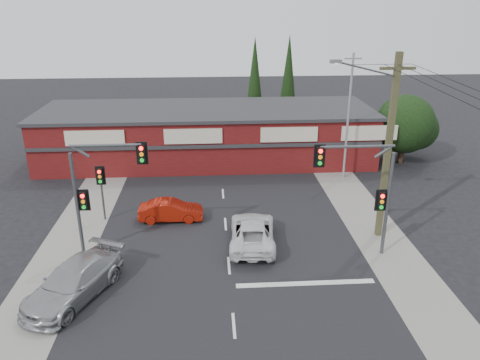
{
  "coord_description": "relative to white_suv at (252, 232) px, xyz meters",
  "views": [
    {
      "loc": [
        -0.78,
        -19.79,
        12.44
      ],
      "look_at": [
        0.73,
        3.0,
        3.51
      ],
      "focal_mm": 35.0,
      "sensor_mm": 36.0,
      "label": 1
    }
  ],
  "objects": [
    {
      "name": "stop_line",
      "position": [
        2.13,
        -4.0,
        -0.69
      ],
      "size": [
        6.5,
        0.35,
        0.01
      ],
      "primitive_type": "cube",
      "color": "silver",
      "rests_on": "ground"
    },
    {
      "name": "lane_dashes",
      "position": [
        -1.37,
        4.66,
        -0.69
      ],
      "size": [
        0.12,
        51.92,
        0.01
      ],
      "color": "silver",
      "rests_on": "ground"
    },
    {
      "name": "traffic_mast_right",
      "position": [
        5.49,
        -1.49,
        3.24
      ],
      "size": [
        3.96,
        0.27,
        5.97
      ],
      "color": "#47494C",
      "rests_on": "ground"
    },
    {
      "name": "tree_cluster",
      "position": [
        13.32,
        12.94,
        2.19
      ],
      "size": [
        5.9,
        5.1,
        5.5
      ],
      "color": "#2D2116",
      "rests_on": "ground"
    },
    {
      "name": "power_lines",
      "position": [
        7.1,
        -4.97,
        8.34
      ],
      "size": [
        2.01,
        29.0,
        1.22
      ],
      "color": "black",
      "rests_on": "ground"
    },
    {
      "name": "steel_pole",
      "position": [
        7.63,
        9.5,
        4.0
      ],
      "size": [
        1.2,
        0.16,
        9.0
      ],
      "color": "gray",
      "rests_on": "ground"
    },
    {
      "name": "silver_suv",
      "position": [
        -8.3,
        -4.33,
        0.08
      ],
      "size": [
        4.24,
        5.81,
        1.56
      ],
      "primitive_type": "imported",
      "rotation": [
        0.0,
        0.0,
        -0.43
      ],
      "color": "#A5A8AB",
      "rests_on": "ground"
    },
    {
      "name": "road_strip",
      "position": [
        -1.37,
        2.5,
        -0.7
      ],
      "size": [
        14.0,
        70.0,
        0.01
      ],
      "primitive_type": "cube",
      "color": "black",
      "rests_on": "ground"
    },
    {
      "name": "traffic_mast_left",
      "position": [
        -7.8,
        -0.49,
        3.23
      ],
      "size": [
        3.77,
        0.27,
        5.97
      ],
      "color": "#47494C",
      "rests_on": "ground"
    },
    {
      "name": "conifer_far",
      "position": [
        5.63,
        23.5,
        4.77
      ],
      "size": [
        1.8,
        1.8,
        9.25
      ],
      "color": "#2D2116",
      "rests_on": "ground"
    },
    {
      "name": "utility_pole",
      "position": [
        6.99,
        0.49,
        4.69
      ],
      "size": [
        4.38,
        0.59,
        10.0
      ],
      "color": "#4E4A2B",
      "rests_on": "ground"
    },
    {
      "name": "verge_right",
      "position": [
        7.13,
        2.5,
        -0.69
      ],
      "size": [
        3.0,
        70.0,
        0.02
      ],
      "primitive_type": "cube",
      "color": "gray",
      "rests_on": "ground"
    },
    {
      "name": "red_sedan",
      "position": [
        -4.59,
        3.17,
        -0.08
      ],
      "size": [
        3.79,
        1.34,
        1.25
      ],
      "primitive_type": "imported",
      "rotation": [
        0.0,
        0.0,
        1.56
      ],
      "color": "#9C1809",
      "rests_on": "ground"
    },
    {
      "name": "ground",
      "position": [
        -1.37,
        -2.5,
        -0.7
      ],
      "size": [
        120.0,
        120.0,
        0.0
      ],
      "primitive_type": "plane",
      "color": "black",
      "rests_on": "ground"
    },
    {
      "name": "shop_building",
      "position": [
        -2.37,
        14.49,
        1.43
      ],
      "size": [
        27.3,
        8.4,
        4.22
      ],
      "color": "#531011",
      "rests_on": "ground"
    },
    {
      "name": "conifer_near",
      "position": [
        2.13,
        21.5,
        4.77
      ],
      "size": [
        1.8,
        1.8,
        9.25
      ],
      "color": "#2D2116",
      "rests_on": "ground"
    },
    {
      "name": "pedestal_signal",
      "position": [
        -8.57,
        3.51,
        1.7
      ],
      "size": [
        0.55,
        0.27,
        3.38
      ],
      "color": "#47494C",
      "rests_on": "ground"
    },
    {
      "name": "verge_left",
      "position": [
        -9.87,
        2.5,
        -0.69
      ],
      "size": [
        3.0,
        70.0,
        0.02
      ],
      "primitive_type": "cube",
      "color": "gray",
      "rests_on": "ground"
    },
    {
      "name": "white_suv",
      "position": [
        0.0,
        0.0,
        0.0
      ],
      "size": [
        2.76,
        5.25,
        1.41
      ],
      "primitive_type": "imported",
      "rotation": [
        0.0,
        0.0,
        3.06
      ],
      "color": "silver",
      "rests_on": "ground"
    }
  ]
}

